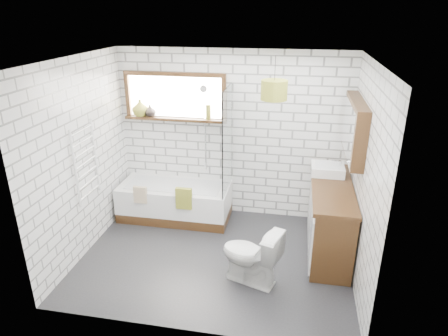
% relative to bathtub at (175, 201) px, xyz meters
% --- Properties ---
extents(floor, '(3.40, 2.60, 0.01)m').
position_rel_bathtub_xyz_m(floor, '(0.82, -0.94, -0.27)').
color(floor, black).
rests_on(floor, ground).
extents(ceiling, '(3.40, 2.60, 0.01)m').
position_rel_bathtub_xyz_m(ceiling, '(0.82, -0.94, 2.24)').
color(ceiling, white).
rests_on(ceiling, ground).
extents(wall_back, '(3.40, 0.01, 2.50)m').
position_rel_bathtub_xyz_m(wall_back, '(0.82, 0.37, 0.98)').
color(wall_back, white).
rests_on(wall_back, ground).
extents(wall_front, '(3.40, 0.01, 2.50)m').
position_rel_bathtub_xyz_m(wall_front, '(0.82, -2.24, 0.98)').
color(wall_front, white).
rests_on(wall_front, ground).
extents(wall_left, '(0.01, 2.60, 2.50)m').
position_rel_bathtub_xyz_m(wall_left, '(-0.89, -0.94, 0.98)').
color(wall_left, white).
rests_on(wall_left, ground).
extents(wall_right, '(0.01, 2.60, 2.50)m').
position_rel_bathtub_xyz_m(wall_right, '(2.52, -0.94, 0.98)').
color(wall_right, white).
rests_on(wall_right, ground).
extents(window, '(1.52, 0.16, 0.68)m').
position_rel_bathtub_xyz_m(window, '(-0.03, 0.32, 1.53)').
color(window, black).
rests_on(window, wall_back).
extents(towel_radiator, '(0.06, 0.52, 1.00)m').
position_rel_bathtub_xyz_m(towel_radiator, '(-0.84, -0.94, 0.93)').
color(towel_radiator, white).
rests_on(towel_radiator, wall_left).
extents(mirror_cabinet, '(0.16, 1.20, 0.70)m').
position_rel_bathtub_xyz_m(mirror_cabinet, '(2.44, -0.34, 1.38)').
color(mirror_cabinet, black).
rests_on(mirror_cabinet, wall_right).
extents(shower_riser, '(0.02, 0.02, 1.30)m').
position_rel_bathtub_xyz_m(shower_riser, '(0.42, 0.32, 1.08)').
color(shower_riser, silver).
rests_on(shower_riser, wall_back).
extents(bathtub, '(1.65, 0.73, 0.53)m').
position_rel_bathtub_xyz_m(bathtub, '(0.00, 0.00, 0.00)').
color(bathtub, white).
rests_on(bathtub, floor).
extents(shower_screen, '(0.02, 0.72, 1.50)m').
position_rel_bathtub_xyz_m(shower_screen, '(0.81, 0.00, 1.02)').
color(shower_screen, white).
rests_on(shower_screen, bathtub).
extents(towel_green, '(0.23, 0.06, 0.32)m').
position_rel_bathtub_xyz_m(towel_green, '(0.25, -0.36, 0.25)').
color(towel_green, olive).
rests_on(towel_green, bathtub).
extents(towel_beige, '(0.19, 0.05, 0.25)m').
position_rel_bathtub_xyz_m(towel_beige, '(-0.40, -0.36, 0.25)').
color(towel_beige, tan).
rests_on(towel_beige, bathtub).
extents(vanity, '(0.52, 1.61, 0.92)m').
position_rel_bathtub_xyz_m(vanity, '(2.26, -0.45, 0.19)').
color(vanity, black).
rests_on(vanity, floor).
extents(basin, '(0.43, 0.38, 0.13)m').
position_rel_bathtub_xyz_m(basin, '(2.20, -0.06, 0.72)').
color(basin, white).
rests_on(basin, vanity).
extents(tap, '(0.03, 0.03, 0.15)m').
position_rel_bathtub_xyz_m(tap, '(2.36, -0.06, 0.78)').
color(tap, silver).
rests_on(tap, vanity).
extents(toilet, '(0.60, 0.79, 0.71)m').
position_rel_bathtub_xyz_m(toilet, '(1.32, -1.34, 0.09)').
color(toilet, white).
rests_on(toilet, floor).
extents(vase_olive, '(0.26, 0.26, 0.25)m').
position_rel_bathtub_xyz_m(vase_olive, '(-0.57, 0.29, 1.34)').
color(vase_olive, olive).
rests_on(vase_olive, window).
extents(vase_dark, '(0.21, 0.21, 0.18)m').
position_rel_bathtub_xyz_m(vase_dark, '(-0.42, 0.29, 1.30)').
color(vase_dark, black).
rests_on(vase_dark, window).
extents(bottle, '(0.07, 0.07, 0.21)m').
position_rel_bathtub_xyz_m(bottle, '(0.47, 0.29, 1.32)').
color(bottle, olive).
rests_on(bottle, window).
extents(pendant, '(0.32, 0.32, 0.24)m').
position_rel_bathtub_xyz_m(pendant, '(1.45, -0.43, 1.83)').
color(pendant, olive).
rests_on(pendant, ceiling).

